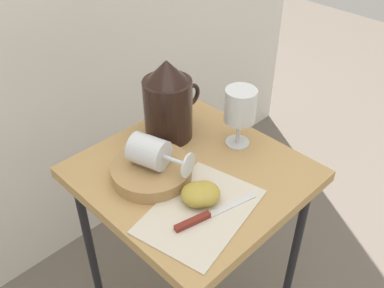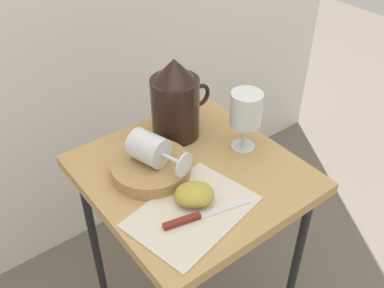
# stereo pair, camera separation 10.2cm
# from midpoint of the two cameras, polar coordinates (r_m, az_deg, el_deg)

# --- Properties ---
(table) EXTENTS (0.49, 0.51, 0.68)m
(table) POSITION_cam_midpoint_polar(r_m,az_deg,el_deg) (1.12, -2.62, -6.27)
(table) COLOR tan
(table) RESTS_ON ground_plane
(linen_napkin) EXTENTS (0.31, 0.24, 0.00)m
(linen_napkin) POSITION_cam_midpoint_polar(r_m,az_deg,el_deg) (0.97, -1.91, -8.94)
(linen_napkin) COLOR beige
(linen_napkin) RESTS_ON table
(basket_tray) EXTENTS (0.19, 0.19, 0.03)m
(basket_tray) POSITION_cam_midpoint_polar(r_m,az_deg,el_deg) (1.05, -8.12, -3.63)
(basket_tray) COLOR #AD8451
(basket_tray) RESTS_ON table
(pitcher) EXTENTS (0.18, 0.13, 0.23)m
(pitcher) POSITION_cam_midpoint_polar(r_m,az_deg,el_deg) (1.14, -5.72, 4.82)
(pitcher) COLOR black
(pitcher) RESTS_ON table
(wine_glass_upright) EXTENTS (0.08, 0.08, 0.16)m
(wine_glass_upright) POSITION_cam_midpoint_polar(r_m,az_deg,el_deg) (1.09, 3.70, 4.61)
(wine_glass_upright) COLOR silver
(wine_glass_upright) RESTS_ON table
(wine_glass_tipped_near) EXTENTS (0.11, 0.16, 0.08)m
(wine_glass_tipped_near) POSITION_cam_midpoint_polar(r_m,az_deg,el_deg) (1.02, -8.33, -1.15)
(wine_glass_tipped_near) COLOR silver
(wine_glass_tipped_near) RESTS_ON basket_tray
(apple_half_left) EXTENTS (0.07, 0.07, 0.04)m
(apple_half_left) POSITION_cam_midpoint_polar(r_m,az_deg,el_deg) (0.97, -2.29, -6.77)
(apple_half_left) COLOR #B29938
(apple_half_left) RESTS_ON linen_napkin
(apple_half_right) EXTENTS (0.07, 0.07, 0.04)m
(apple_half_right) POSITION_cam_midpoint_polar(r_m,az_deg,el_deg) (0.97, -1.46, -6.65)
(apple_half_right) COLOR #B29938
(apple_half_right) RESTS_ON linen_napkin
(knife) EXTENTS (0.21, 0.06, 0.01)m
(knife) POSITION_cam_midpoint_polar(r_m,az_deg,el_deg) (0.95, -1.47, -9.65)
(knife) COLOR silver
(knife) RESTS_ON linen_napkin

